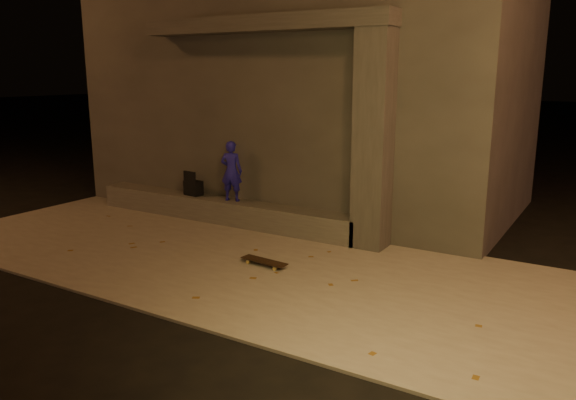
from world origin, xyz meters
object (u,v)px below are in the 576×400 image
Objects in this scene: skateboarder at (231,171)px; backpack at (193,187)px; skateboard at (264,261)px; column at (374,141)px.

skateboarder is 1.06m from backpack.
skateboarder is 2.80m from skateboard.
column is 3.06× the size of skateboarder.
backpack is at bearing 153.63° from skateboard.
backpack is (-0.98, 0.00, -0.41)m from skateboarder.
column is 2.68m from skateboard.
column is 4.51× the size of skateboard.
skateboarder is 2.33× the size of backpack.
skateboarder is (-2.93, 0.00, -0.76)m from column.
skateboarder reaches higher than skateboard.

